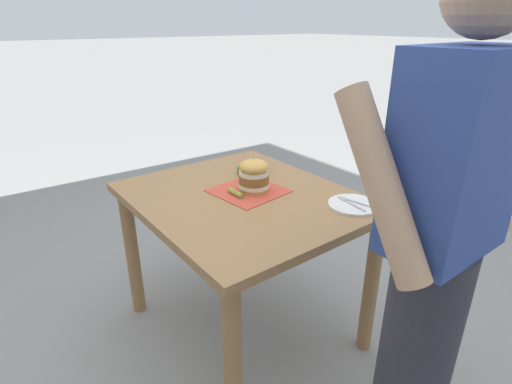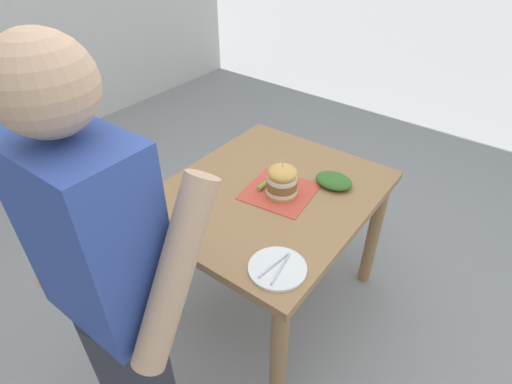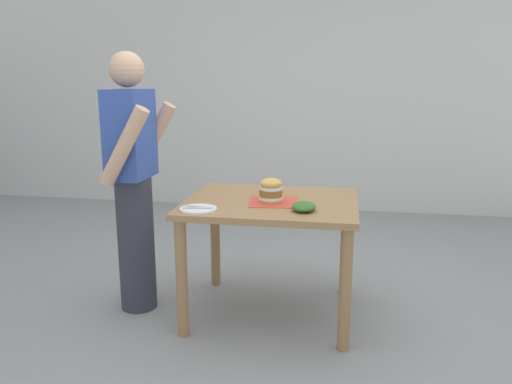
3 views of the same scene
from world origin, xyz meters
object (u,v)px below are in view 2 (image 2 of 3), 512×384
Objects in this scene: patio_table at (268,211)px; side_plate_with_forks at (277,268)px; sandwich at (282,181)px; diner_across_table at (117,307)px; pickle_spear at (265,184)px; side_salad at (334,181)px.

patio_table is 4.89× the size of side_plate_with_forks.
diner_across_table is (-0.00, 0.90, 0.03)m from sandwich.
patio_table is at bearing -51.10° from side_plate_with_forks.
diner_across_table reaches higher than pickle_spear.
diner_across_table reaches higher than patio_table.
diner_across_table is at bearing 96.36° from pickle_spear.
side_salad is at bearing -81.60° from side_plate_with_forks.
side_salad is 1.13m from diner_across_table.
pickle_spear is 0.33m from side_salad.
pickle_spear reaches higher than side_plate_with_forks.
side_plate_with_forks reaches higher than patio_table.
pickle_spear is (0.03, -0.01, 0.14)m from patio_table.
sandwich reaches higher than side_salad.
patio_table is 0.35m from side_salad.
pickle_spear is 0.53m from side_plate_with_forks.
diner_across_table is (0.16, 1.12, 0.09)m from side_salad.
side_salad is at bearing -140.67° from pickle_spear.
pickle_spear is 0.06× the size of diner_across_table.
side_plate_with_forks is at bearing 130.82° from pickle_spear.
side_plate_with_forks is (-0.35, 0.40, -0.01)m from pickle_spear.
pickle_spear is at bearing -20.57° from patio_table.
side_plate_with_forks is at bearing -115.96° from diner_across_table.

